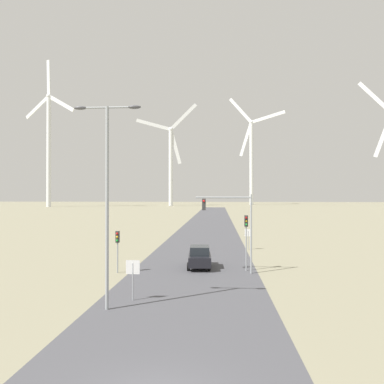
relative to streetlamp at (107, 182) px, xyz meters
The scene contains 11 objects.
road_surface 39.85m from the streetlamp, 84.18° to the left, with size 10.00×240.00×0.01m.
streetlamp is the anchor object (origin of this frame).
stop_sign_near 5.53m from the streetlamp, 61.30° to the left, with size 0.81×0.07×2.32m.
stop_sign_far 24.62m from the streetlamp, 67.48° to the left, with size 0.81×0.07×2.28m.
traffic_light_post_near_left 10.31m from the streetlamp, 101.97° to the left, with size 0.28×0.34×3.26m.
traffic_light_post_near_right 13.89m from the streetlamp, 52.71° to the left, with size 0.28×0.34×4.44m.
traffic_light_mast_overhead 12.17m from the streetlamp, 54.31° to the left, with size 4.38×0.35×6.13m.
car_approaching 13.71m from the streetlamp, 69.46° to the left, with size 2.01×4.19×1.83m.
wind_turbine_far_left 179.90m from the streetlamp, 115.97° to the left, with size 30.11×11.97×72.94m.
wind_turbine_left 185.22m from the streetlamp, 96.24° to the left, with size 33.33×2.74×56.03m.
wind_turbine_center 208.14m from the streetlamp, 82.90° to the left, with size 31.63×16.16×65.59m.
Camera 1 is at (1.93, -10.60, 6.11)m, focal length 35.00 mm.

